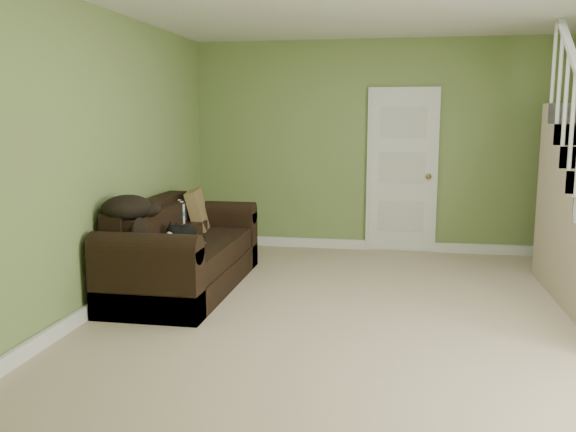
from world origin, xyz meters
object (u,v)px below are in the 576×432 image
at_px(sofa, 181,255).
at_px(cat, 183,235).
at_px(banana, 197,246).
at_px(side_table, 177,249).

bearing_deg(sofa, cat, -60.48).
bearing_deg(cat, banana, -23.79).
bearing_deg(side_table, banana, -56.24).
bearing_deg(banana, sofa, 98.66).
bearing_deg(cat, sofa, 134.05).
xyz_separation_m(side_table, banana, (0.44, -0.67, 0.19)).
bearing_deg(side_table, sofa, -64.46).
bearing_deg(sofa, side_table, 115.54).
relative_size(sofa, cat, 4.18).
distance_m(cat, banana, 0.25).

